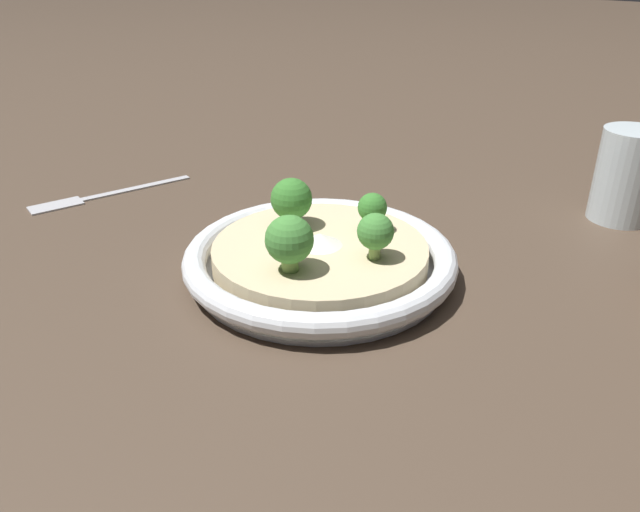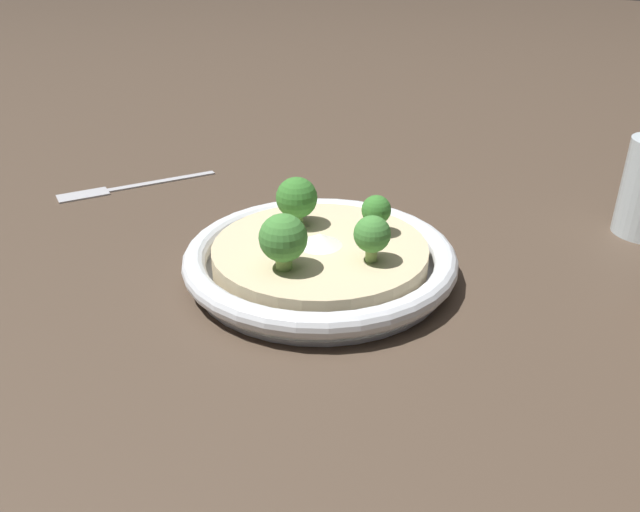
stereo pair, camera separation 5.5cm
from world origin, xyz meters
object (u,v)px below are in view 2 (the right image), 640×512
at_px(fork_utensil, 122,188).
at_px(broccoli_back_left, 372,235).
at_px(risotto_bowl, 320,259).
at_px(broccoli_right, 283,239).
at_px(broccoli_left, 376,212).
at_px(broccoli_front_left, 297,198).

bearing_deg(fork_utensil, broccoli_back_left, 109.91).
height_order(risotto_bowl, broccoli_back_left, broccoli_back_left).
xyz_separation_m(broccoli_right, fork_utensil, (-0.05, -0.33, -0.06)).
bearing_deg(broccoli_left, fork_utensil, -81.16).
distance_m(broccoli_right, broccoli_left, 0.11).
height_order(broccoli_right, broccoli_left, broccoli_right).
xyz_separation_m(risotto_bowl, broccoli_front_left, (-0.02, -0.05, 0.04)).
height_order(broccoli_right, broccoli_back_left, broccoli_right).
relative_size(broccoli_front_left, fork_utensil, 0.25).
relative_size(risotto_bowl, broccoli_back_left, 6.04).
relative_size(risotto_bowl, fork_utensil, 1.30).
relative_size(broccoli_left, broccoli_back_left, 0.90).
xyz_separation_m(broccoli_left, broccoli_back_left, (0.05, 0.03, 0.00)).
height_order(broccoli_right, fork_utensil, broccoli_right).
height_order(broccoli_right, broccoli_front_left, broccoli_right).
xyz_separation_m(broccoli_front_left, fork_utensil, (0.02, -0.28, -0.05)).
distance_m(risotto_bowl, broccoli_left, 0.07).
bearing_deg(broccoli_left, broccoli_front_left, -62.47).
bearing_deg(risotto_bowl, broccoli_front_left, -111.53).
distance_m(risotto_bowl, broccoli_front_left, 0.06).
bearing_deg(broccoli_front_left, broccoli_back_left, 83.14).
bearing_deg(broccoli_back_left, broccoli_front_left, -96.86).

